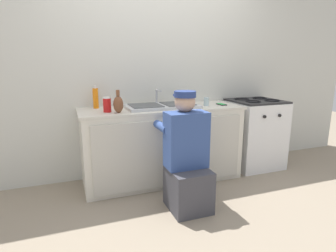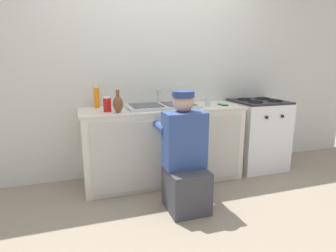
# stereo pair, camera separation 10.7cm
# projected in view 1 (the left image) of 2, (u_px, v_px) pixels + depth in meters

# --- Properties ---
(ground_plane) EXTENTS (12.00, 12.00, 0.00)m
(ground_plane) POSITION_uv_depth(u_px,v_px,m) (171.00, 189.00, 3.07)
(ground_plane) COLOR gray
(back_wall) EXTENTS (6.00, 0.10, 2.50)m
(back_wall) POSITION_uv_depth(u_px,v_px,m) (152.00, 71.00, 3.38)
(back_wall) COLOR silver
(back_wall) RESTS_ON ground_plane
(counter_cabinet) EXTENTS (1.79, 0.62, 0.83)m
(counter_cabinet) POSITION_uv_depth(u_px,v_px,m) (162.00, 145.00, 3.24)
(counter_cabinet) COLOR silver
(counter_cabinet) RESTS_ON ground_plane
(countertop) EXTENTS (1.83, 0.62, 0.03)m
(countertop) POSITION_uv_depth(u_px,v_px,m) (162.00, 109.00, 3.16)
(countertop) COLOR beige
(countertop) RESTS_ON counter_cabinet
(sink_double_basin) EXTENTS (0.80, 0.44, 0.19)m
(sink_double_basin) POSITION_uv_depth(u_px,v_px,m) (162.00, 106.00, 3.15)
(sink_double_basin) COLOR silver
(sink_double_basin) RESTS_ON countertop
(stove_range) EXTENTS (0.63, 0.62, 0.90)m
(stove_range) POSITION_uv_depth(u_px,v_px,m) (254.00, 133.00, 3.68)
(stove_range) COLOR white
(stove_range) RESTS_ON ground_plane
(plumber_person) EXTENTS (0.42, 0.61, 1.10)m
(plumber_person) POSITION_uv_depth(u_px,v_px,m) (187.00, 161.00, 2.60)
(plumber_person) COLOR #3F3F47
(plumber_person) RESTS_ON ground_plane
(soap_bottle_orange) EXTENTS (0.06, 0.06, 0.25)m
(soap_bottle_orange) POSITION_uv_depth(u_px,v_px,m) (96.00, 98.00, 3.07)
(soap_bottle_orange) COLOR orange
(soap_bottle_orange) RESTS_ON countertop
(cell_phone) EXTENTS (0.07, 0.14, 0.01)m
(cell_phone) POSITION_uv_depth(u_px,v_px,m) (221.00, 104.00, 3.34)
(cell_phone) COLOR black
(cell_phone) RESTS_ON countertop
(vase_decorative) EXTENTS (0.10, 0.10, 0.23)m
(vase_decorative) POSITION_uv_depth(u_px,v_px,m) (118.00, 104.00, 2.80)
(vase_decorative) COLOR brown
(vase_decorative) RESTS_ON countertop
(water_glass) EXTENTS (0.06, 0.06, 0.10)m
(water_glass) POSITION_uv_depth(u_px,v_px,m) (206.00, 102.00, 3.25)
(water_glass) COLOR #ADC6CC
(water_glass) RESTS_ON countertop
(soda_cup_red) EXTENTS (0.08, 0.08, 0.15)m
(soda_cup_red) POSITION_uv_depth(u_px,v_px,m) (107.00, 105.00, 2.85)
(soda_cup_red) COLOR red
(soda_cup_red) RESTS_ON countertop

